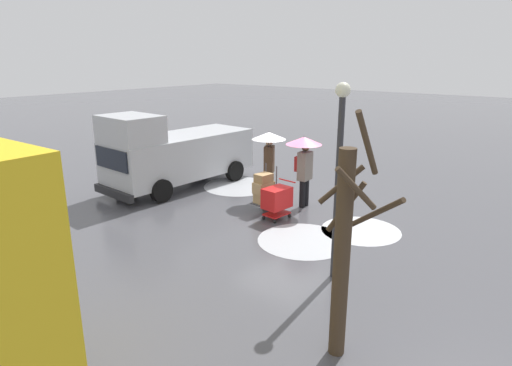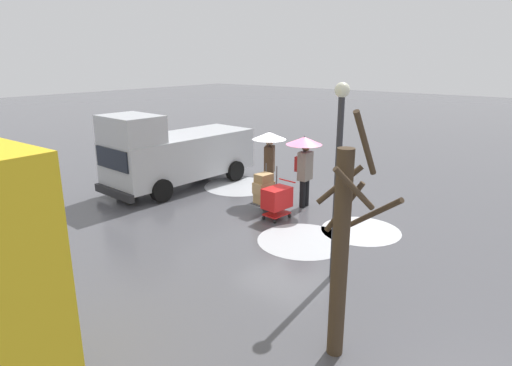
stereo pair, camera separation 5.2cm
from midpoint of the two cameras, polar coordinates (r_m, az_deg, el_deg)
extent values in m
plane|color=#4C4C51|center=(13.23, 3.97, -2.84)|extent=(90.00, 90.00, 0.00)
cylinder|color=#ADAFB5|center=(15.09, -2.13, -0.40)|extent=(2.39, 2.39, 0.01)
cylinder|color=#ADAFB5|center=(10.76, 6.28, -7.46)|extent=(2.23, 2.23, 0.01)
cylinder|color=silver|center=(11.60, 13.63, -6.04)|extent=(2.02, 2.02, 0.01)
cube|color=#B7BABF|center=(15.19, -9.60, 3.61)|extent=(2.23, 5.30, 1.40)
cube|color=#B7BABF|center=(13.90, -15.93, 6.77)|extent=(1.91, 1.50, 0.84)
cube|color=black|center=(13.68, -18.19, 3.00)|extent=(1.66, 0.15, 0.63)
cube|color=#232326|center=(13.93, -17.96, -1.24)|extent=(1.97, 0.26, 0.24)
cylinder|color=black|center=(13.67, -12.10, -0.96)|extent=(0.28, 0.73, 0.72)
cylinder|color=black|center=(15.24, -16.51, 0.49)|extent=(0.28, 0.73, 0.72)
cylinder|color=black|center=(15.70, -2.65, 1.60)|extent=(0.28, 0.73, 0.72)
cylinder|color=black|center=(17.09, -7.38, 2.68)|extent=(0.28, 0.73, 0.72)
cube|color=red|center=(11.92, 2.88, -1.94)|extent=(0.60, 0.81, 0.56)
cube|color=red|center=(12.07, 2.85, -4.02)|extent=(0.54, 0.73, 0.04)
cylinder|color=red|center=(12.10, 4.23, 0.30)|extent=(0.58, 0.10, 0.04)
sphere|color=black|center=(11.76, 2.61, -5.04)|extent=(0.10, 0.10, 0.10)
sphere|color=black|center=(12.02, 1.13, -4.54)|extent=(0.10, 0.10, 0.10)
sphere|color=black|center=(12.19, 4.53, -4.29)|extent=(0.10, 0.10, 0.10)
sphere|color=black|center=(12.44, 3.06, -3.83)|extent=(0.10, 0.10, 0.10)
cube|color=#515156|center=(12.68, 1.12, -2.63)|extent=(0.57, 0.67, 0.03)
cylinder|color=#515156|center=(12.57, 2.82, -0.19)|extent=(0.04, 0.04, 1.10)
cylinder|color=#515156|center=(12.87, 1.42, 0.21)|extent=(0.04, 0.04, 1.10)
cylinder|color=black|center=(12.76, 2.84, -3.08)|extent=(0.08, 0.21, 0.20)
cylinder|color=black|center=(13.08, 1.34, -2.57)|extent=(0.08, 0.21, 0.20)
cube|color=tan|center=(12.63, 1.12, -1.93)|extent=(0.49, 0.52, 0.29)
cube|color=tan|center=(12.54, 1.13, -0.59)|extent=(0.44, 0.63, 0.32)
cube|color=#A37F51|center=(12.46, 1.14, 0.67)|extent=(0.42, 0.50, 0.25)
cylinder|color=black|center=(13.85, 1.91, -0.16)|extent=(0.18, 0.18, 0.82)
cylinder|color=black|center=(13.66, 1.78, -0.39)|extent=(0.18, 0.18, 0.82)
cube|color=#473323|center=(13.54, 1.88, 3.09)|extent=(0.45, 0.52, 0.84)
sphere|color=tan|center=(13.43, 1.90, 5.34)|extent=(0.22, 0.22, 0.22)
cylinder|color=#473323|center=(13.81, 2.04, 3.13)|extent=(0.10, 0.10, 0.55)
cylinder|color=#473323|center=(13.32, 1.85, 3.84)|extent=(0.31, 0.23, 0.50)
cylinder|color=#333338|center=(13.37, 1.83, 4.58)|extent=(0.02, 0.02, 0.86)
cone|color=white|center=(13.30, 1.84, 6.19)|extent=(1.04, 1.04, 0.22)
sphere|color=#333338|center=(13.27, 1.85, 6.74)|extent=(0.04, 0.04, 0.04)
cylinder|color=black|center=(13.11, 6.66, -1.21)|extent=(0.18, 0.18, 0.82)
cylinder|color=black|center=(12.94, 6.20, -1.43)|extent=(0.18, 0.18, 0.82)
cube|color=slate|center=(12.80, 6.55, 2.23)|extent=(0.29, 0.45, 0.84)
sphere|color=brown|center=(12.68, 6.63, 4.60)|extent=(0.22, 0.22, 0.22)
cylinder|color=slate|center=(13.03, 7.13, 2.23)|extent=(0.10, 0.10, 0.55)
cylinder|color=slate|center=(12.59, 6.24, 3.03)|extent=(0.30, 0.11, 0.50)
cylinder|color=#333338|center=(12.63, 6.37, 3.81)|extent=(0.02, 0.02, 0.86)
cone|color=#E0668E|center=(12.56, 6.42, 5.51)|extent=(1.04, 1.04, 0.22)
sphere|color=#333338|center=(12.54, 6.44, 6.09)|extent=(0.04, 0.04, 0.04)
cube|color=maroon|center=(12.89, 5.79, 2.53)|extent=(0.17, 0.30, 0.44)
cylinder|color=#423323|center=(6.37, 11.12, -9.48)|extent=(0.24, 0.24, 3.14)
cylinder|color=#423323|center=(6.30, 11.09, -0.22)|extent=(0.56, 0.47, 0.59)
cylinder|color=#423323|center=(5.75, 12.93, -0.73)|extent=(0.43, 0.55, 0.63)
cylinder|color=#423323|center=(5.73, 14.32, 4.99)|extent=(0.13, 0.62, 0.91)
cylinder|color=#423323|center=(6.34, 11.68, -3.11)|extent=(0.53, 0.27, 0.80)
cylinder|color=#423323|center=(6.49, 15.07, -3.99)|extent=(1.05, 0.52, 0.81)
cylinder|color=#2D2D33|center=(8.54, 10.66, -1.13)|extent=(0.12, 0.12, 3.60)
sphere|color=#EAEACC|center=(8.18, 11.37, 11.82)|extent=(0.28, 0.28, 0.28)
camera|label=1|loc=(0.03, -89.87, 0.04)|focal=30.65mm
camera|label=2|loc=(0.03, 90.13, -0.04)|focal=30.65mm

